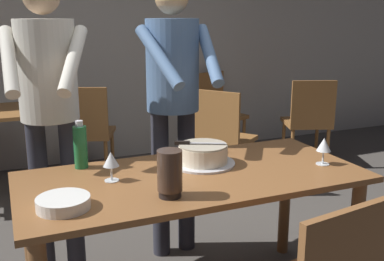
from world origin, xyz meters
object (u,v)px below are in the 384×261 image
at_px(background_chair_3, 87,129).
at_px(water_bottle, 80,146).
at_px(plate_stack, 63,203).
at_px(person_standing_beside, 49,98).
at_px(main_dining_table, 193,195).
at_px(hurricane_lamp, 170,173).
at_px(background_chair_0, 222,135).
at_px(person_cutting_cake, 173,90).
at_px(background_chair_2, 216,110).
at_px(wine_glass_near, 324,146).
at_px(cake_on_platter, 203,155).
at_px(background_chair_1, 309,119).
at_px(wine_glass_far, 111,160).
at_px(cake_knife, 189,143).

bearing_deg(background_chair_3, water_bottle, -100.70).
bearing_deg(plate_stack, person_standing_beside, 86.52).
height_order(main_dining_table, background_chair_3, background_chair_3).
distance_m(hurricane_lamp, background_chair_0, 2.11).
height_order(person_cutting_cake, background_chair_2, person_cutting_cake).
relative_size(main_dining_table, wine_glass_near, 11.82).
distance_m(person_standing_beside, background_chair_0, 1.86).
xyz_separation_m(main_dining_table, water_bottle, (-0.49, 0.32, 0.23)).
bearing_deg(background_chair_2, plate_stack, -126.56).
bearing_deg(water_bottle, cake_on_platter, -17.92).
height_order(hurricane_lamp, background_chair_2, hurricane_lamp).
height_order(person_standing_beside, background_chair_1, person_standing_beside).
bearing_deg(cake_on_platter, water_bottle, 162.08).
relative_size(plate_stack, background_chair_2, 0.24).
relative_size(water_bottle, hurricane_lamp, 1.19).
height_order(background_chair_2, background_chair_3, same).
bearing_deg(main_dining_table, wine_glass_near, -9.83).
distance_m(person_standing_beside, background_chair_1, 2.92).
relative_size(hurricane_lamp, background_chair_0, 0.23).
bearing_deg(wine_glass_far, person_standing_beside, 110.15).
bearing_deg(person_cutting_cake, cake_knife, -99.99).
bearing_deg(background_chair_1, wine_glass_near, -125.32).
height_order(wine_glass_far, water_bottle, water_bottle).
distance_m(wine_glass_near, person_cutting_cake, 0.95).
bearing_deg(cake_knife, background_chair_0, 57.16).
bearing_deg(water_bottle, wine_glass_near, -20.41).
height_order(cake_on_platter, background_chair_2, background_chair_2).
bearing_deg(wine_glass_far, background_chair_3, 83.17).
relative_size(main_dining_table, wine_glass_far, 11.82).
bearing_deg(wine_glass_near, cake_on_platter, 157.11).
bearing_deg(wine_glass_far, water_bottle, 111.35).
distance_m(hurricane_lamp, background_chair_1, 3.00).
xyz_separation_m(hurricane_lamp, background_chair_3, (0.07, 2.42, -0.37)).
bearing_deg(person_cutting_cake, background_chair_0, 48.85).
xyz_separation_m(cake_knife, background_chair_0, (0.88, 1.36, -0.37)).
bearing_deg(person_standing_beside, main_dining_table, -46.43).
height_order(hurricane_lamp, person_standing_beside, person_standing_beside).
height_order(wine_glass_near, hurricane_lamp, hurricane_lamp).
height_order(background_chair_1, background_chair_3, same).
distance_m(plate_stack, background_chair_1, 3.31).
height_order(water_bottle, hurricane_lamp, water_bottle).
height_order(cake_knife, hurricane_lamp, hurricane_lamp).
bearing_deg(background_chair_0, background_chair_2, 67.03).
distance_m(cake_on_platter, hurricane_lamp, 0.47).
xyz_separation_m(background_chair_0, background_chair_1, (1.10, 0.24, 0.00)).
bearing_deg(background_chair_0, main_dining_table, -121.28).
height_order(wine_glass_near, background_chair_2, background_chair_2).
relative_size(wine_glass_far, person_cutting_cake, 0.08).
height_order(wine_glass_far, background_chair_2, background_chair_2).
bearing_deg(hurricane_lamp, wine_glass_far, 123.05).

